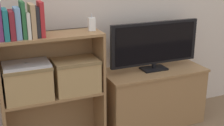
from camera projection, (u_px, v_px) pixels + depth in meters
name	position (u px, v px, depth m)	size (l,w,h in m)	color
tv_stand	(152.00, 96.00, 2.81)	(0.90, 0.41, 0.51)	olive
tv	(155.00, 44.00, 2.65)	(0.81, 0.14, 0.42)	black
bookshelf_lower_tier	(53.00, 112.00, 2.46)	(0.76, 0.27, 0.46)	olive
bookshelf_upper_tier	(49.00, 56.00, 2.31)	(0.76, 0.27, 0.46)	olive
book_teal	(5.00, 24.00, 2.04)	(0.03, 0.15, 0.20)	#1E7075
book_maroon	(11.00, 25.00, 2.06)	(0.03, 0.15, 0.19)	maroon
book_skyblue	(17.00, 23.00, 2.07)	(0.04, 0.13, 0.21)	#709ECC
book_forest	(23.00, 20.00, 2.08)	(0.03, 0.13, 0.25)	#286638
book_ivory	(28.00, 25.00, 2.10)	(0.02, 0.15, 0.17)	silver
book_tan	(32.00, 21.00, 2.10)	(0.03, 0.16, 0.23)	tan
book_charcoal	(37.00, 22.00, 2.12)	(0.02, 0.12, 0.21)	#232328
book_crimson	(41.00, 19.00, 2.12)	(0.03, 0.13, 0.24)	#B22328
baby_monitor	(92.00, 24.00, 2.31)	(0.05, 0.04, 0.13)	white
storage_basket_left	(28.00, 81.00, 2.23)	(0.34, 0.24, 0.25)	tan
storage_basket_right	(76.00, 74.00, 2.36)	(0.34, 0.24, 0.25)	tan
laptop	(26.00, 64.00, 2.19)	(0.32, 0.22, 0.02)	#BCBCC1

